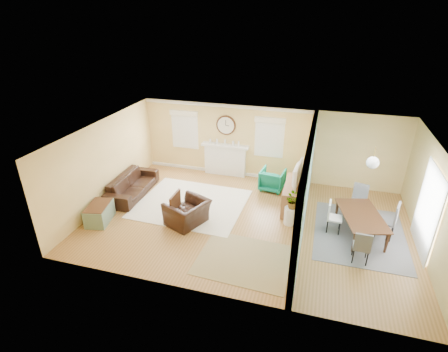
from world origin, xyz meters
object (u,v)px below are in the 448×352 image
(eames_chair, at_px, (187,213))
(credenza, at_px, (293,196))
(sofa, at_px, (132,185))
(dining_table, at_px, (361,224))
(green_chair, at_px, (272,180))

(eames_chair, relative_size, credenza, 0.69)
(sofa, bearing_deg, dining_table, -94.90)
(sofa, height_order, dining_table, sofa)
(green_chair, xyz_separation_m, dining_table, (2.71, -1.95, -0.05))
(credenza, bearing_deg, eames_chair, -147.85)
(dining_table, bearing_deg, credenza, 49.69)
(sofa, relative_size, green_chair, 2.89)
(eames_chair, xyz_separation_m, green_chair, (1.97, 2.76, 0.00))
(eames_chair, distance_m, credenza, 3.25)
(green_chair, relative_size, dining_table, 0.45)
(sofa, distance_m, credenza, 5.16)
(sofa, height_order, green_chair, green_chair)
(credenza, relative_size, dining_table, 0.90)
(sofa, relative_size, credenza, 1.43)
(green_chair, bearing_deg, credenza, 134.43)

